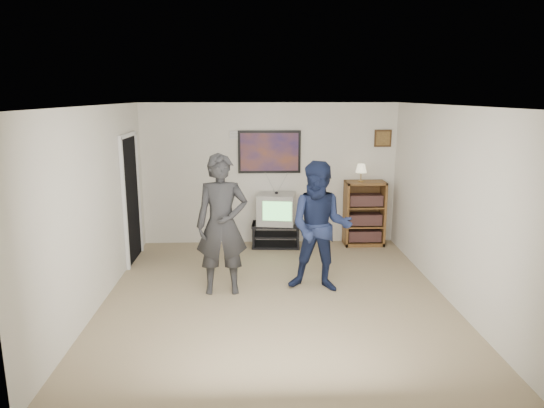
{
  "coord_description": "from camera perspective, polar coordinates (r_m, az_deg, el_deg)",
  "views": [
    {
      "loc": [
        -0.28,
        -6.0,
        2.63
      ],
      "look_at": [
        -0.03,
        0.54,
        1.15
      ],
      "focal_mm": 32.0,
      "sensor_mm": 36.0,
      "label": 1
    }
  ],
  "objects": [
    {
      "name": "table_lamp",
      "position": [
        8.59,
        10.44,
        3.63
      ],
      "size": [
        0.19,
        0.19,
        0.31
      ],
      "primitive_type": null,
      "color": "#F4EAB9",
      "rests_on": "bookshelf"
    },
    {
      "name": "controller_left",
      "position": [
        6.57,
        -5.83,
        0.01
      ],
      "size": [
        0.04,
        0.13,
        0.04
      ],
      "primitive_type": "cube",
      "rotation": [
        0.0,
        0.0,
        0.05
      ],
      "color": "white",
      "rests_on": "person_tall"
    },
    {
      "name": "small_picture",
      "position": [
        8.81,
        12.91,
        7.54
      ],
      "size": [
        0.3,
        0.03,
        0.3
      ],
      "primitive_type": "cube",
      "color": "#322210",
      "rests_on": "room_shell"
    },
    {
      "name": "air_vent",
      "position": [
        8.51,
        -4.06,
        8.13
      ],
      "size": [
        0.28,
        0.02,
        0.14
      ],
      "primitive_type": "cube",
      "color": "white",
      "rests_on": "room_shell"
    },
    {
      "name": "poster",
      "position": [
        8.54,
        -0.31,
        6.15
      ],
      "size": [
        1.1,
        0.03,
        0.75
      ],
      "primitive_type": "cube",
      "color": "black",
      "rests_on": "room_shell"
    },
    {
      "name": "crt_television",
      "position": [
        8.46,
        0.52,
        -0.55
      ],
      "size": [
        0.71,
        0.63,
        0.53
      ],
      "primitive_type": null,
      "rotation": [
        0.0,
        0.0,
        -0.17
      ],
      "color": "#A3A39E",
      "rests_on": "media_stand"
    },
    {
      "name": "room_shell",
      "position": [
        6.5,
        0.33,
        0.49
      ],
      "size": [
        4.51,
        5.0,
        2.51
      ],
      "color": "#937D5D",
      "rests_on": "ground"
    },
    {
      "name": "doorway",
      "position": [
        8.01,
        -16.27,
        0.49
      ],
      "size": [
        0.03,
        0.85,
        2.0
      ],
      "primitive_type": "cube",
      "color": "black",
      "rests_on": "room_shell"
    },
    {
      "name": "person_short",
      "position": [
        6.55,
        5.69,
        -2.72
      ],
      "size": [
        1.0,
        0.85,
        1.78
      ],
      "primitive_type": "imported",
      "rotation": [
        0.0,
        0.0,
        -0.23
      ],
      "color": "#161E3C",
      "rests_on": "room_shell"
    },
    {
      "name": "media_stand",
      "position": [
        8.59,
        0.45,
        -3.64
      ],
      "size": [
        0.86,
        0.51,
        0.42
      ],
      "rotation": [
        0.0,
        0.0,
        -0.06
      ],
      "color": "black",
      "rests_on": "room_shell"
    },
    {
      "name": "bookshelf",
      "position": [
        8.75,
        10.79,
        -1.08
      ],
      "size": [
        0.7,
        0.4,
        1.15
      ],
      "primitive_type": null,
      "color": "brown",
      "rests_on": "room_shell"
    },
    {
      "name": "controller_right",
      "position": [
        6.75,
        5.1,
        -0.37
      ],
      "size": [
        0.04,
        0.12,
        0.03
      ],
      "primitive_type": "cube",
      "rotation": [
        0.0,
        0.0,
        -0.07
      ],
      "color": "white",
      "rests_on": "person_short"
    },
    {
      "name": "person_tall",
      "position": [
        6.46,
        -5.91,
        -2.44
      ],
      "size": [
        0.71,
        0.48,
        1.89
      ],
      "primitive_type": "imported",
      "rotation": [
        0.0,
        0.0,
        0.05
      ],
      "color": "#242426",
      "rests_on": "room_shell"
    }
  ]
}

